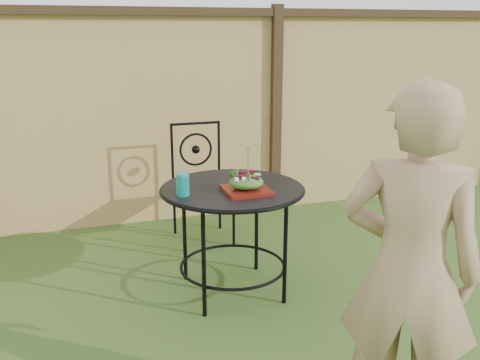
{
  "coord_description": "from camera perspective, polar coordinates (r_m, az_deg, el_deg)",
  "views": [
    {
      "loc": [
        -0.56,
        -2.44,
        1.69
      ],
      "look_at": [
        0.47,
        0.7,
        0.75
      ],
      "focal_mm": 40.0,
      "sensor_mm": 36.0,
      "label": 1
    }
  ],
  "objects": [
    {
      "name": "drinking_glass",
      "position": [
        3.21,
        -6.12,
        -0.46
      ],
      "size": [
        0.08,
        0.08,
        0.14
      ],
      "primitive_type": "cylinder",
      "color": "#0C8C86",
      "rests_on": "patio_table"
    },
    {
      "name": "salad_plate",
      "position": [
        3.27,
        0.68,
        -1.09
      ],
      "size": [
        0.27,
        0.27,
        0.02
      ],
      "primitive_type": "cube",
      "color": "#4D0C0B",
      "rests_on": "patio_table"
    },
    {
      "name": "fence",
      "position": [
        4.73,
        -11.25,
        6.52
      ],
      "size": [
        8.0,
        0.12,
        1.9
      ],
      "color": "#E2BB6F",
      "rests_on": "ground"
    },
    {
      "name": "ground",
      "position": [
        3.02,
        -4.58,
        -18.2
      ],
      "size": [
        60.0,
        60.0,
        0.0
      ],
      "primitive_type": "plane",
      "color": "#2D4D19",
      "rests_on": "ground"
    },
    {
      "name": "fork",
      "position": [
        3.23,
        0.86,
        2.01
      ],
      "size": [
        0.01,
        0.01,
        0.18
      ],
      "primitive_type": "cylinder",
      "color": "silver",
      "rests_on": "salad"
    },
    {
      "name": "diner",
      "position": [
        2.25,
        17.59,
        -9.33
      ],
      "size": [
        0.66,
        0.63,
        1.52
      ],
      "primitive_type": "imported",
      "rotation": [
        0.0,
        0.0,
        2.46
      ],
      "color": "#9F7F5B",
      "rests_on": "ground"
    },
    {
      "name": "salad",
      "position": [
        3.26,
        0.68,
        -0.22
      ],
      "size": [
        0.21,
        0.21,
        0.08
      ],
      "primitive_type": "ellipsoid",
      "color": "#235614",
      "rests_on": "salad_plate"
    },
    {
      "name": "patio_chair",
      "position": [
        4.38,
        -4.2,
        0.08
      ],
      "size": [
        0.46,
        0.46,
        0.95
      ],
      "color": "black",
      "rests_on": "ground"
    },
    {
      "name": "patio_table",
      "position": [
        3.43,
        -0.82,
        -2.96
      ],
      "size": [
        0.92,
        0.92,
        0.72
      ],
      "color": "black",
      "rests_on": "ground"
    }
  ]
}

